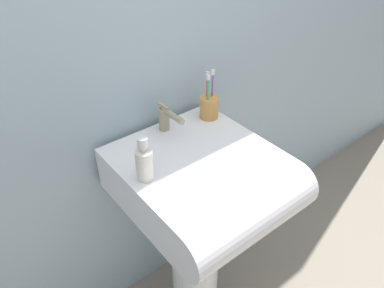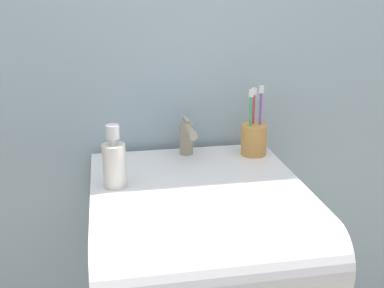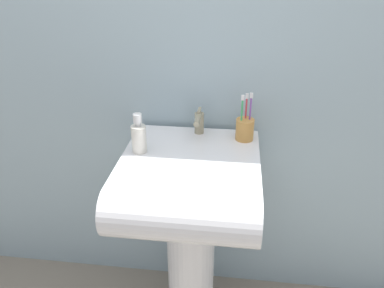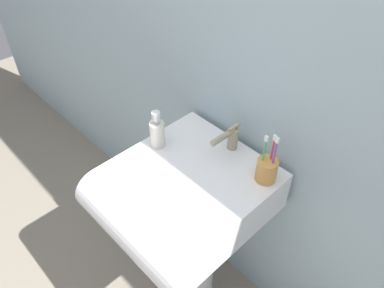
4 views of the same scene
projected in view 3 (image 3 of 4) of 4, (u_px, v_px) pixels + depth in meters
The scene contains 6 objects.
wall_back at pixel (200, 51), 1.49m from camera, with size 5.00×0.05×2.40m, color #9EB7C1.
sink_pedestal at pixel (191, 261), 1.62m from camera, with size 0.20×0.20×0.72m, color white.
sink_basin at pixel (189, 184), 1.36m from camera, with size 0.51×0.58×0.17m.
faucet at pixel (199, 122), 1.51m from camera, with size 0.04×0.14×0.10m.
toothbrush_cup at pixel (245, 128), 1.48m from camera, with size 0.07×0.07×0.19m.
soap_bottle at pixel (139, 137), 1.38m from camera, with size 0.06×0.06×0.15m.
Camera 3 is at (0.15, -1.19, 1.56)m, focal length 35.00 mm.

